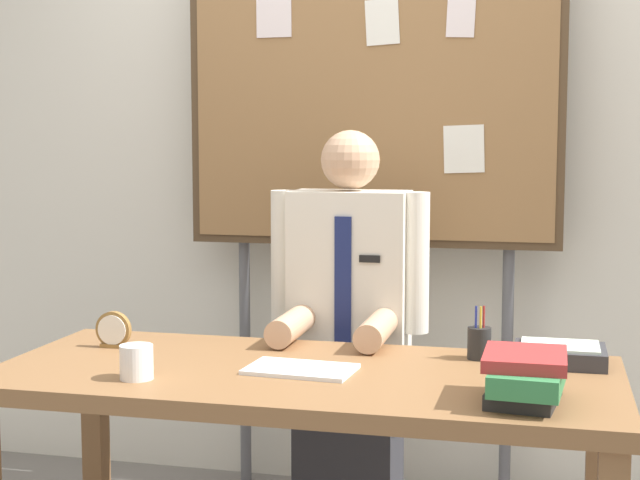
{
  "coord_description": "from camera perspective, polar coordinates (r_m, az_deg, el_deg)",
  "views": [
    {
      "loc": [
        0.67,
        -2.53,
        1.4
      ],
      "look_at": [
        0.0,
        0.19,
        1.1
      ],
      "focal_mm": 53.18,
      "sensor_mm": 36.0,
      "label": 1
    }
  ],
  "objects": [
    {
      "name": "coffee_mug",
      "position": [
        2.64,
        -10.99,
        -7.22
      ],
      "size": [
        0.09,
        0.09,
        0.09
      ],
      "primitive_type": "cylinder",
      "color": "white",
      "rests_on": "desk"
    },
    {
      "name": "desk",
      "position": [
        2.72,
        -0.94,
        -9.63
      ],
      "size": [
        1.76,
        0.77,
        0.75
      ],
      "color": "brown",
      "rests_on": "ground_plane"
    },
    {
      "name": "pen_holder",
      "position": [
        2.86,
        9.56,
        -6.11
      ],
      "size": [
        0.07,
        0.07,
        0.16
      ],
      "color": "#262626",
      "rests_on": "desk"
    },
    {
      "name": "paper_tray",
      "position": [
        2.85,
        14.23,
        -6.68
      ],
      "size": [
        0.26,
        0.2,
        0.06
      ],
      "color": "#333338",
      "rests_on": "desk"
    },
    {
      "name": "back_wall",
      "position": [
        3.79,
        3.67,
        5.26
      ],
      "size": [
        6.4,
        0.08,
        2.7
      ],
      "primitive_type": "cube",
      "color": "silver",
      "rests_on": "ground_plane"
    },
    {
      "name": "person",
      "position": [
        3.29,
        1.76,
        -6.81
      ],
      "size": [
        0.55,
        0.56,
        1.43
      ],
      "color": "#2D2D33",
      "rests_on": "ground_plane"
    },
    {
      "name": "desk_clock",
      "position": [
        3.04,
        -12.33,
        -5.38
      ],
      "size": [
        0.11,
        0.04,
        0.11
      ],
      "color": "olive",
      "rests_on": "desk"
    },
    {
      "name": "open_notebook",
      "position": [
        2.68,
        -1.18,
        -7.78
      ],
      "size": [
        0.31,
        0.21,
        0.01
      ],
      "primitive_type": "cube",
      "rotation": [
        0.0,
        0.0,
        -0.07
      ],
      "color": "white",
      "rests_on": "desk"
    },
    {
      "name": "bulletin_board",
      "position": [
        3.6,
        3.12,
        9.01
      ],
      "size": [
        1.42,
        0.09,
        2.23
      ],
      "color": "#4C3823",
      "rests_on": "ground_plane"
    },
    {
      "name": "book_stack",
      "position": [
        2.41,
        12.29,
        -8.05
      ],
      "size": [
        0.2,
        0.28,
        0.12
      ],
      "color": "#262626",
      "rests_on": "desk"
    }
  ]
}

